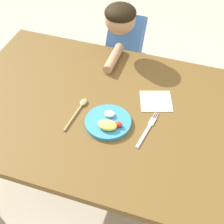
{
  "coord_description": "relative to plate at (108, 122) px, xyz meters",
  "views": [
    {
      "loc": [
        0.4,
        -1.08,
        1.88
      ],
      "look_at": [
        0.05,
        -0.03,
        0.73
      ],
      "focal_mm": 54.3,
      "sensor_mm": 36.0,
      "label": 1
    }
  ],
  "objects": [
    {
      "name": "plate",
      "position": [
        0.0,
        0.0,
        0.0
      ],
      "size": [
        0.22,
        0.22,
        0.05
      ],
      "color": "#358ABF",
      "rests_on": "dining_table"
    },
    {
      "name": "ground_plane",
      "position": [
        -0.06,
        0.09,
        -0.72
      ],
      "size": [
        8.0,
        8.0,
        0.0
      ],
      "primitive_type": "plane",
      "color": "beige"
    },
    {
      "name": "dining_table",
      "position": [
        -0.06,
        0.09,
        -0.09
      ],
      "size": [
        1.45,
        0.98,
        0.71
      ],
      "color": "brown",
      "rests_on": "ground_plane"
    },
    {
      "name": "fork",
      "position": [
        0.18,
        0.02,
        -0.01
      ],
      "size": [
        0.05,
        0.24,
        0.01
      ],
      "rotation": [
        0.0,
        0.0,
        1.41
      ],
      "color": "silver",
      "rests_on": "dining_table"
    },
    {
      "name": "napkin",
      "position": [
        0.18,
        0.22,
        -0.01
      ],
      "size": [
        0.19,
        0.19,
        0.0
      ],
      "primitive_type": "cube",
      "rotation": [
        0.0,
        0.0,
        0.32
      ],
      "color": "white",
      "rests_on": "dining_table"
    },
    {
      "name": "person",
      "position": [
        -0.12,
        0.68,
        -0.16
      ],
      "size": [
        0.2,
        0.48,
        1.0
      ],
      "rotation": [
        0.0,
        0.0,
        3.14
      ],
      "color": "#354658",
      "rests_on": "ground_plane"
    },
    {
      "name": "spoon",
      "position": [
        -0.16,
        0.05,
        -0.01
      ],
      "size": [
        0.04,
        0.23,
        0.02
      ],
      "rotation": [
        0.0,
        0.0,
        1.49
      ],
      "color": "tan",
      "rests_on": "dining_table"
    }
  ]
}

